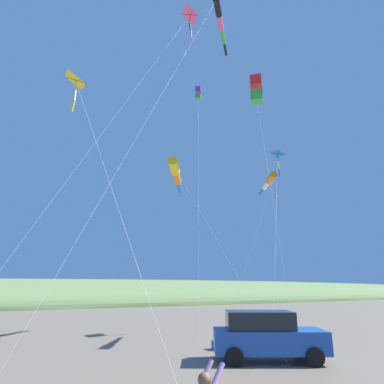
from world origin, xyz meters
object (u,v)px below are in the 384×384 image
at_px(cooler_box, 218,344).
at_px(kite_box_black_fish_shape, 198,93).
at_px(kite_delta_striped_overhead, 278,154).
at_px(parked_car, 266,335).
at_px(kite_windsock_orange_high_right, 176,172).
at_px(kite_delta_checkered_midright, 190,15).
at_px(kite_box_long_streamer_right, 256,89).
at_px(kite_windsock_green_low_center, 220,22).
at_px(kite_delta_purple_drifting, 76,81).
at_px(kite_windsock_red_high_left, 269,182).

distance_m(cooler_box, kite_box_black_fish_shape, 25.21).
bearing_deg(cooler_box, kite_box_black_fish_shape, -22.84).
bearing_deg(kite_delta_striped_overhead, cooler_box, 117.62).
relative_size(parked_car, kite_windsock_orange_high_right, 0.37).
relative_size(kite_delta_checkered_midright, kite_delta_striped_overhead, 1.60).
distance_m(kite_windsock_orange_high_right, kite_box_black_fish_shape, 13.65).
height_order(kite_windsock_orange_high_right, kite_delta_striped_overhead, kite_delta_striped_overhead).
bearing_deg(kite_box_long_streamer_right, kite_box_black_fish_shape, 3.29).
relative_size(kite_windsock_green_low_center, kite_box_long_streamer_right, 1.06).
height_order(parked_car, kite_delta_purple_drifting, kite_delta_purple_drifting).
distance_m(kite_delta_checkered_midright, kite_box_black_fish_shape, 12.17).
bearing_deg(kite_delta_checkered_midright, kite_windsock_green_low_center, -130.28).
height_order(kite_delta_checkered_midright, kite_delta_purple_drifting, kite_delta_checkered_midright).
distance_m(cooler_box, kite_windsock_orange_high_right, 11.95).
bearing_deg(cooler_box, parked_car, -170.97).
distance_m(kite_windsock_green_low_center, kite_windsock_red_high_left, 10.58).
xyz_separation_m(kite_windsock_orange_high_right, kite_delta_striped_overhead, (-2.09, -7.43, 1.89)).
xyz_separation_m(kite_windsock_green_low_center, kite_windsock_red_high_left, (0.74, -3.63, -9.91)).
distance_m(parked_car, cooler_box, 3.14).
xyz_separation_m(kite_box_long_streamer_right, kite_windsock_red_high_left, (-2.27, 1.21, -8.08)).
height_order(kite_windsock_orange_high_right, kite_delta_purple_drifting, kite_windsock_orange_high_right).
bearing_deg(parked_car, kite_box_long_streamer_right, -38.52).
bearing_deg(cooler_box, kite_box_long_streamer_right, -57.90).
distance_m(kite_windsock_orange_high_right, kite_delta_checkered_midright, 10.38).
height_order(kite_delta_purple_drifting, kite_delta_striped_overhead, kite_delta_striped_overhead).
bearing_deg(kite_delta_purple_drifting, kite_box_black_fish_shape, -39.70).
bearing_deg(kite_windsock_green_low_center, kite_box_long_streamer_right, -58.10).
bearing_deg(kite_delta_purple_drifting, cooler_box, -68.94).
height_order(kite_windsock_orange_high_right, kite_box_long_streamer_right, kite_box_long_streamer_right).
relative_size(kite_delta_purple_drifting, kite_box_black_fish_shape, 0.47).
distance_m(kite_box_long_streamer_right, kite_box_black_fish_shape, 9.89).
bearing_deg(cooler_box, kite_windsock_orange_high_right, -2.48).
distance_m(kite_delta_checkered_midright, kite_delta_striped_overhead, 11.41).
bearing_deg(kite_windsock_green_low_center, kite_windsock_orange_high_right, 6.59).
bearing_deg(kite_box_long_streamer_right, kite_delta_striped_overhead, -77.68).
relative_size(parked_car, kite_delta_checkered_midright, 0.23).
height_order(cooler_box, kite_windsock_red_high_left, kite_windsock_red_high_left).
bearing_deg(kite_windsock_green_low_center, kite_delta_purple_drifting, 112.49).
distance_m(kite_windsock_orange_high_right, kite_delta_striped_overhead, 7.95).
height_order(kite_windsock_green_low_center, kite_box_black_fish_shape, kite_box_black_fish_shape).
bearing_deg(kite_delta_purple_drifting, kite_delta_checkered_midright, -55.43).
bearing_deg(kite_windsock_green_low_center, kite_box_black_fish_shape, -20.09).
height_order(kite_windsock_red_high_left, kite_delta_checkered_midright, kite_delta_checkered_midright).
bearing_deg(parked_car, kite_windsock_green_low_center, -6.74).
distance_m(kite_windsock_green_low_center, kite_box_long_streamer_right, 5.98).
xyz_separation_m(parked_car, kite_box_long_streamer_right, (6.61, -5.26, 16.14)).
bearing_deg(parked_car, kite_delta_striped_overhead, -45.73).
distance_m(kite_delta_checkered_midright, kite_delta_purple_drifting, 12.78).
bearing_deg(kite_windsock_orange_high_right, kite_box_long_streamer_right, -114.69).
bearing_deg(kite_delta_purple_drifting, parked_car, -90.96).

